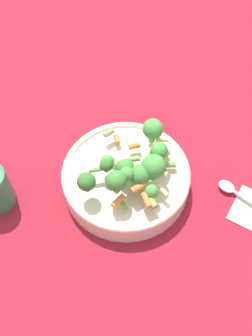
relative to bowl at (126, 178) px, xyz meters
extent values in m
plane|color=maroon|center=(0.00, 0.00, -0.03)|extent=(3.00, 3.00, 0.00)
cylinder|color=beige|center=(0.00, 0.00, -0.01)|extent=(0.26, 0.26, 0.05)
torus|color=beige|center=(0.00, 0.00, 0.02)|extent=(0.26, 0.26, 0.01)
cylinder|color=#8CB766|center=(0.01, 0.01, 0.03)|extent=(0.01, 0.01, 0.02)
sphere|color=#3D8438|center=(0.01, 0.01, 0.06)|extent=(0.04, 0.04, 0.04)
cylinder|color=#8CB766|center=(0.08, -0.03, 0.05)|extent=(0.01, 0.01, 0.01)
sphere|color=#33722D|center=(0.08, -0.03, 0.07)|extent=(0.04, 0.04, 0.04)
cylinder|color=#8CB766|center=(-0.05, 0.04, 0.05)|extent=(0.01, 0.01, 0.02)
sphere|color=#479342|center=(-0.05, 0.04, 0.07)|extent=(0.03, 0.03, 0.03)
cylinder|color=#8CB766|center=(-0.08, 0.01, 0.06)|extent=(0.01, 0.01, 0.02)
sphere|color=#479342|center=(-0.08, 0.01, 0.08)|extent=(0.04, 0.04, 0.04)
cylinder|color=#8CB766|center=(0.06, 0.02, 0.06)|extent=(0.01, 0.01, 0.02)
sphere|color=#3D8438|center=(0.06, 0.02, 0.08)|extent=(0.04, 0.04, 0.04)
cylinder|color=#8CB766|center=(0.03, -0.03, 0.04)|extent=(0.01, 0.01, 0.01)
sphere|color=#33722D|center=(0.03, -0.03, 0.06)|extent=(0.03, 0.03, 0.03)
cylinder|color=#8CB766|center=(0.03, 0.02, 0.06)|extent=(0.01, 0.01, 0.01)
sphere|color=#479342|center=(0.03, 0.02, 0.08)|extent=(0.03, 0.03, 0.03)
cylinder|color=#8CB766|center=(0.01, 0.04, 0.04)|extent=(0.01, 0.01, 0.02)
sphere|color=#3D8438|center=(0.01, 0.04, 0.06)|extent=(0.04, 0.04, 0.04)
cylinder|color=#8CB766|center=(0.03, 0.07, 0.04)|extent=(0.01, 0.01, 0.01)
sphere|color=#479342|center=(0.03, 0.07, 0.05)|extent=(0.03, 0.03, 0.03)
cylinder|color=#8CB766|center=(-0.01, 0.05, 0.04)|extent=(0.02, 0.02, 0.02)
sphere|color=#479342|center=(-0.01, 0.05, 0.07)|extent=(0.05, 0.05, 0.05)
cylinder|color=#8CB766|center=(0.02, -0.03, 0.04)|extent=(0.01, 0.01, 0.01)
sphere|color=#479342|center=(0.02, -0.03, 0.06)|extent=(0.03, 0.03, 0.03)
cylinder|color=beige|center=(-0.03, 0.06, 0.04)|extent=(0.01, 0.03, 0.01)
cylinder|color=orange|center=(-0.05, -0.01, 0.04)|extent=(0.03, 0.02, 0.01)
cylinder|color=orange|center=(0.05, 0.08, 0.05)|extent=(0.03, 0.03, 0.01)
cylinder|color=#729E4C|center=(-0.02, 0.01, 0.05)|extent=(0.02, 0.03, 0.01)
cylinder|color=beige|center=(0.01, 0.09, 0.04)|extent=(0.02, 0.03, 0.01)
cylinder|color=#729E4C|center=(0.00, -0.03, 0.03)|extent=(0.02, 0.03, 0.01)
cylinder|color=#729E4C|center=(0.04, -0.04, 0.05)|extent=(0.03, 0.03, 0.01)
cylinder|color=#729E4C|center=(0.07, 0.04, 0.03)|extent=(0.02, 0.03, 0.01)
cylinder|color=orange|center=(0.04, 0.08, 0.04)|extent=(0.02, 0.02, 0.01)
cylinder|color=orange|center=(-0.05, -0.06, 0.03)|extent=(0.02, 0.02, 0.01)
cylinder|color=#729E4C|center=(-0.06, 0.07, 0.03)|extent=(0.02, 0.03, 0.01)
cylinder|color=orange|center=(0.03, 0.05, 0.06)|extent=(0.03, 0.02, 0.01)
cylinder|color=beige|center=(0.06, -0.06, 0.03)|extent=(0.01, 0.02, 0.01)
cylinder|color=beige|center=(-0.09, 0.03, 0.05)|extent=(0.02, 0.03, 0.01)
cylinder|color=beige|center=(0.01, 0.05, 0.03)|extent=(0.02, 0.02, 0.01)
cylinder|color=#729E4C|center=(-0.05, -0.07, 0.05)|extent=(0.02, 0.02, 0.01)
cylinder|color=beige|center=(-0.08, 0.02, 0.03)|extent=(0.01, 0.03, 0.01)
cylinder|color=#729E4C|center=(0.04, 0.09, 0.05)|extent=(0.02, 0.03, 0.01)
cylinder|color=orange|center=(0.07, 0.03, 0.05)|extent=(0.03, 0.02, 0.01)
cylinder|color=#729E4C|center=(-0.08, 0.04, 0.03)|extent=(0.02, 0.02, 0.01)
cylinder|color=beige|center=(0.02, 0.08, 0.03)|extent=(0.02, 0.02, 0.01)
ellipsoid|color=silver|center=(-0.11, 0.18, -0.02)|extent=(0.03, 0.04, 0.01)
camera|label=1|loc=(0.35, 0.24, 0.69)|focal=42.00mm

